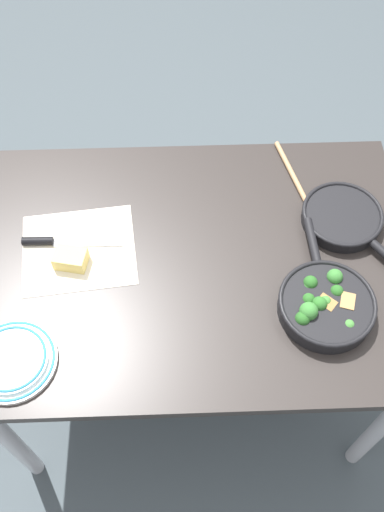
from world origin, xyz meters
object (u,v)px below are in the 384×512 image
(skillet_broccoli, at_px, (325,304))
(grater_knife, at_px, (58,242))
(skillet_eggs, at_px, (343,218))
(dinner_plate_stack, at_px, (12,360))
(cheese_block, at_px, (71,258))
(wooden_spoon, at_px, (304,197))

(skillet_broccoli, relative_size, grater_knife, 1.40)
(skillet_eggs, distance_m, dinner_plate_stack, 0.97)
(dinner_plate_stack, bearing_deg, grater_knife, 77.31)
(skillet_eggs, distance_m, cheese_block, 0.77)
(grater_knife, xyz_separation_m, cheese_block, (0.04, -0.07, 0.01))
(grater_knife, bearing_deg, dinner_plate_stack, -101.56)
(skillet_broccoli, distance_m, cheese_block, 0.68)
(wooden_spoon, height_order, dinner_plate_stack, dinner_plate_stack)
(wooden_spoon, distance_m, grater_knife, 0.72)
(grater_knife, bearing_deg, cheese_block, -55.46)
(skillet_eggs, bearing_deg, dinner_plate_stack, -101.70)
(skillet_eggs, height_order, wooden_spoon, skillet_eggs)
(skillet_eggs, bearing_deg, grater_knife, -122.61)
(skillet_broccoli, height_order, dinner_plate_stack, skillet_broccoli)
(cheese_block, xyz_separation_m, dinner_plate_stack, (-0.12, -0.28, -0.01))
(skillet_eggs, xyz_separation_m, wooden_spoon, (-0.10, 0.09, -0.01))
(skillet_broccoli, distance_m, dinner_plate_stack, 0.79)
(dinner_plate_stack, bearing_deg, cheese_block, 66.74)
(skillet_broccoli, bearing_deg, grater_knife, 69.65)
(skillet_broccoli, bearing_deg, wooden_spoon, -2.37)
(dinner_plate_stack, bearing_deg, skillet_broccoli, 8.67)
(skillet_eggs, relative_size, dinner_plate_stack, 1.49)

